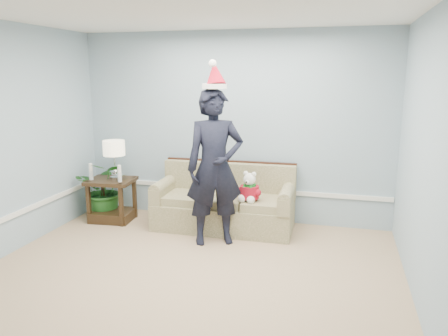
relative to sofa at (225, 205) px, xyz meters
name	(u,v)px	position (x,y,z in m)	size (l,w,h in m)	color
room_shell	(165,161)	(0.01, -2.10, 1.03)	(4.54, 5.04, 2.74)	tan
wainscot_trim	(116,208)	(-1.17, -0.92, 0.13)	(4.49, 4.99, 0.06)	white
sofa	(225,205)	(0.00, 0.00, 0.00)	(1.91, 0.85, 0.89)	brown
side_table	(112,204)	(-1.66, -0.16, -0.07)	(0.68, 0.59, 0.62)	#322112
table_lamp	(114,150)	(-1.62, -0.10, 0.73)	(0.31, 0.31, 0.55)	silver
candle_pair	(105,173)	(-1.69, -0.26, 0.41)	(0.51, 0.06, 0.24)	silver
houseplant	(105,189)	(-1.82, -0.05, 0.11)	(0.77, 0.67, 0.86)	#215C21
man	(215,168)	(0.03, -0.58, 0.66)	(0.71, 0.46, 1.94)	black
santa_hat	(215,76)	(0.03, -0.57, 1.76)	(0.41, 0.43, 0.35)	white
teddy_bear	(249,190)	(0.39, -0.22, 0.30)	(0.29, 0.31, 0.40)	white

